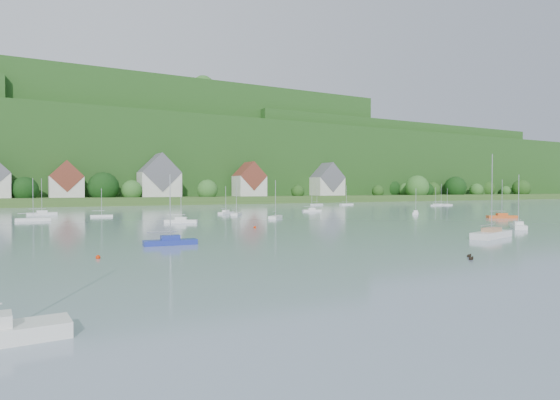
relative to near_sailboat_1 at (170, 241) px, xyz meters
name	(u,v)px	position (x,y,z in m)	size (l,w,h in m)	color
far_shore_strip	(141,200)	(29.49, 155.15, 1.07)	(600.00, 60.00, 3.00)	#315520
forested_ridge	(115,159)	(29.88, 223.72, 22.46)	(620.00, 181.22, 69.89)	#174415
village_building_1	(66,182)	(-0.51, 144.15, 8.33)	(12.00, 9.36, 14.00)	beige
village_building_2	(159,179)	(34.49, 143.15, 9.84)	(16.00, 11.44, 18.00)	beige
village_building_3	(249,182)	(74.49, 141.15, 9.00)	(13.00, 10.40, 15.50)	beige
village_building_4	(327,182)	(119.49, 145.15, 9.16)	(15.00, 10.40, 16.50)	beige
near_sailboat_1	(170,241)	(0.00, 0.00, 0.00)	(5.87, 2.11, 7.77)	navy
near_sailboat_2	(491,234)	(37.76, -11.75, 0.09)	(8.12, 4.22, 10.56)	white
near_sailboat_3	(518,225)	(53.85, -4.33, 0.02)	(5.79, 5.49, 8.42)	white
near_sailboat_5	(502,216)	(74.45, 13.64, 0.01)	(6.06, 4.44, 8.12)	#D05922
mooring_buoy_0	(98,259)	(-8.36, -7.05, -0.43)	(0.42, 0.42, 0.42)	red
mooring_buoy_3	(255,228)	(17.66, 15.55, -0.43)	(0.45, 0.45, 0.45)	red
duck_pair	(470,257)	(20.55, -22.67, -0.31)	(1.71, 1.51, 0.35)	black
far_sailboat_cluster	(226,211)	(33.13, 66.03, -0.05)	(179.52, 69.72, 8.71)	white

